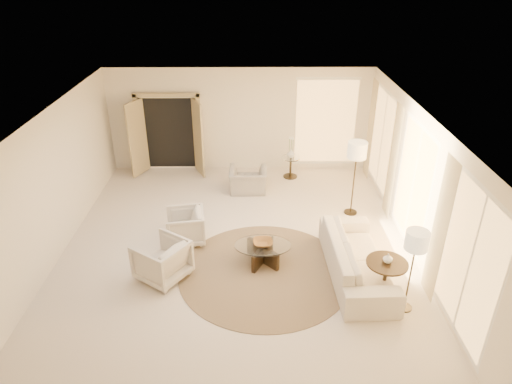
{
  "coord_description": "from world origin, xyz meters",
  "views": [
    {
      "loc": [
        0.33,
        -7.72,
        5.33
      ],
      "look_at": [
        0.4,
        0.4,
        1.1
      ],
      "focal_mm": 32.0,
      "sensor_mm": 36.0,
      "label": 1
    }
  ],
  "objects_px": {
    "armchair_right": "(162,258)",
    "side_vase": "(291,153)",
    "armchair_left": "(185,225)",
    "accent_chair": "(248,177)",
    "end_vase": "(388,259)",
    "coffee_table": "(263,251)",
    "floor_lamp_far": "(416,244)",
    "bowl": "(263,243)",
    "sofa": "(357,258)",
    "floor_lamp_near": "(357,153)",
    "end_table": "(386,272)",
    "side_table": "(291,165)"
  },
  "relations": [
    {
      "from": "armchair_right",
      "to": "side_vase",
      "type": "height_order",
      "value": "armchair_right"
    },
    {
      "from": "armchair_left",
      "to": "accent_chair",
      "type": "xyz_separation_m",
      "value": [
        1.28,
        2.26,
        0.02
      ]
    },
    {
      "from": "armchair_left",
      "to": "end_vase",
      "type": "height_order",
      "value": "end_vase"
    },
    {
      "from": "armchair_left",
      "to": "coffee_table",
      "type": "relative_size",
      "value": 0.62
    },
    {
      "from": "floor_lamp_far",
      "to": "bowl",
      "type": "bearing_deg",
      "value": 150.9
    },
    {
      "from": "sofa",
      "to": "coffee_table",
      "type": "bearing_deg",
      "value": 75.33
    },
    {
      "from": "floor_lamp_near",
      "to": "floor_lamp_far",
      "type": "relative_size",
      "value": 1.15
    },
    {
      "from": "sofa",
      "to": "end_table",
      "type": "height_order",
      "value": "sofa"
    },
    {
      "from": "coffee_table",
      "to": "side_vase",
      "type": "distance_m",
      "value": 3.96
    },
    {
      "from": "armchair_right",
      "to": "floor_lamp_far",
      "type": "xyz_separation_m",
      "value": [
        4.23,
        -0.88,
        0.88
      ]
    },
    {
      "from": "sofa",
      "to": "side_vase",
      "type": "xyz_separation_m",
      "value": [
        -0.91,
        4.25,
        0.31
      ]
    },
    {
      "from": "sofa",
      "to": "side_vase",
      "type": "height_order",
      "value": "side_vase"
    },
    {
      "from": "coffee_table",
      "to": "end_table",
      "type": "height_order",
      "value": "end_table"
    },
    {
      "from": "side_table",
      "to": "bowl",
      "type": "height_order",
      "value": "side_table"
    },
    {
      "from": "sofa",
      "to": "bowl",
      "type": "height_order",
      "value": "sofa"
    },
    {
      "from": "armchair_right",
      "to": "end_vase",
      "type": "bearing_deg",
      "value": 117.5
    },
    {
      "from": "armchair_left",
      "to": "coffee_table",
      "type": "bearing_deg",
      "value": 55.84
    },
    {
      "from": "armchair_left",
      "to": "bowl",
      "type": "bearing_deg",
      "value": 55.84
    },
    {
      "from": "sofa",
      "to": "floor_lamp_near",
      "type": "height_order",
      "value": "floor_lamp_near"
    },
    {
      "from": "sofa",
      "to": "accent_chair",
      "type": "height_order",
      "value": "accent_chair"
    },
    {
      "from": "end_table",
      "to": "floor_lamp_near",
      "type": "height_order",
      "value": "floor_lamp_near"
    },
    {
      "from": "sofa",
      "to": "side_table",
      "type": "relative_size",
      "value": 4.42
    },
    {
      "from": "armchair_left",
      "to": "floor_lamp_far",
      "type": "distance_m",
      "value": 4.57
    },
    {
      "from": "coffee_table",
      "to": "end_vase",
      "type": "xyz_separation_m",
      "value": [
        2.1,
        -0.95,
        0.5
      ]
    },
    {
      "from": "coffee_table",
      "to": "side_vase",
      "type": "relative_size",
      "value": 5.5
    },
    {
      "from": "floor_lamp_near",
      "to": "side_vase",
      "type": "distance_m",
      "value": 2.46
    },
    {
      "from": "accent_chair",
      "to": "coffee_table",
      "type": "distance_m",
      "value": 3.04
    },
    {
      "from": "accent_chair",
      "to": "floor_lamp_near",
      "type": "xyz_separation_m",
      "value": [
        2.39,
        -1.12,
        1.09
      ]
    },
    {
      "from": "side_table",
      "to": "floor_lamp_far",
      "type": "height_order",
      "value": "floor_lamp_far"
    },
    {
      "from": "armchair_left",
      "to": "end_table",
      "type": "distance_m",
      "value": 4.06
    },
    {
      "from": "accent_chair",
      "to": "coffee_table",
      "type": "xyz_separation_m",
      "value": [
        0.31,
        -3.02,
        -0.15
      ]
    },
    {
      "from": "end_vase",
      "to": "floor_lamp_near",
      "type": "bearing_deg",
      "value": 90.36
    },
    {
      "from": "side_table",
      "to": "side_vase",
      "type": "bearing_deg",
      "value": 116.57
    },
    {
      "from": "accent_chair",
      "to": "side_table",
      "type": "height_order",
      "value": "accent_chair"
    },
    {
      "from": "sofa",
      "to": "side_table",
      "type": "height_order",
      "value": "sofa"
    },
    {
      "from": "end_table",
      "to": "side_vase",
      "type": "xyz_separation_m",
      "value": [
        -1.28,
        4.8,
        0.22
      ]
    },
    {
      "from": "side_vase",
      "to": "armchair_right",
      "type": "bearing_deg",
      "value": -121.92
    },
    {
      "from": "floor_lamp_near",
      "to": "end_vase",
      "type": "relative_size",
      "value": 10.18
    },
    {
      "from": "armchair_right",
      "to": "accent_chair",
      "type": "relative_size",
      "value": 0.91
    },
    {
      "from": "armchair_right",
      "to": "floor_lamp_near",
      "type": "height_order",
      "value": "floor_lamp_near"
    },
    {
      "from": "armchair_right",
      "to": "side_table",
      "type": "height_order",
      "value": "armchair_right"
    },
    {
      "from": "coffee_table",
      "to": "floor_lamp_near",
      "type": "relative_size",
      "value": 0.71
    },
    {
      "from": "side_table",
      "to": "floor_lamp_far",
      "type": "relative_size",
      "value": 0.38
    },
    {
      "from": "accent_chair",
      "to": "end_vase",
      "type": "xyz_separation_m",
      "value": [
        2.41,
        -3.98,
        0.35
      ]
    },
    {
      "from": "armchair_right",
      "to": "side_vase",
      "type": "bearing_deg",
      "value": -177.17
    },
    {
      "from": "floor_lamp_near",
      "to": "floor_lamp_far",
      "type": "xyz_separation_m",
      "value": [
        0.29,
        -3.23,
        -0.19
      ]
    },
    {
      "from": "side_table",
      "to": "bowl",
      "type": "relative_size",
      "value": 1.51
    },
    {
      "from": "armchair_left",
      "to": "bowl",
      "type": "distance_m",
      "value": 1.76
    },
    {
      "from": "accent_chair",
      "to": "floor_lamp_far",
      "type": "height_order",
      "value": "floor_lamp_far"
    },
    {
      "from": "armchair_right",
      "to": "floor_lamp_far",
      "type": "bearing_deg",
      "value": 113.06
    }
  ]
}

